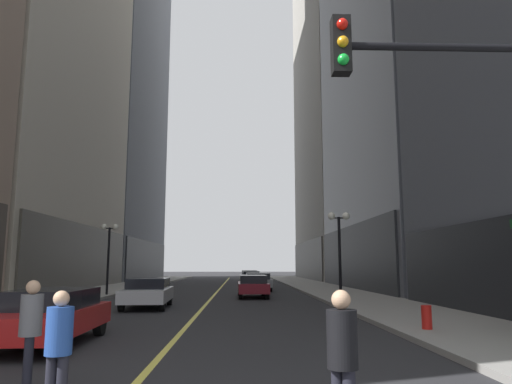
% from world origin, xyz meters
% --- Properties ---
extents(ground_plane, '(200.00, 200.00, 0.00)m').
position_xyz_m(ground_plane, '(0.00, 35.00, 0.00)').
color(ground_plane, '#262628').
extents(sidewalk_left, '(4.50, 78.00, 0.15)m').
position_xyz_m(sidewalk_left, '(-8.25, 35.00, 0.07)').
color(sidewalk_left, gray).
rests_on(sidewalk_left, ground).
extents(sidewalk_right, '(4.50, 78.00, 0.15)m').
position_xyz_m(sidewalk_right, '(8.25, 35.00, 0.07)').
color(sidewalk_right, gray).
rests_on(sidewalk_right, ground).
extents(lane_centre_stripe, '(0.16, 70.00, 0.01)m').
position_xyz_m(lane_centre_stripe, '(0.00, 35.00, 0.00)').
color(lane_centre_stripe, '#E5D64C').
rests_on(lane_centre_stripe, ground).
extents(building_left_far, '(12.41, 26.00, 55.85)m').
position_xyz_m(building_left_far, '(-16.61, 60.00, 27.84)').
color(building_left_far, slate).
rests_on(building_left_far, ground).
extents(building_right_mid, '(15.28, 24.00, 42.35)m').
position_xyz_m(building_right_mid, '(18.04, 34.50, 21.11)').
color(building_right_mid, slate).
rests_on(building_right_mid, ground).
extents(building_right_far, '(15.83, 26.00, 74.33)m').
position_xyz_m(building_right_far, '(18.32, 60.00, 37.09)').
color(building_right_far, '#A8A399').
rests_on(building_right_far, ground).
extents(car_red, '(1.99, 4.64, 1.32)m').
position_xyz_m(car_red, '(-2.97, 8.73, 0.72)').
color(car_red, '#B21919').
rests_on(car_red, ground).
extents(car_silver, '(2.13, 4.58, 1.32)m').
position_xyz_m(car_silver, '(-2.49, 18.72, 0.72)').
color(car_silver, '#B7B7BC').
rests_on(car_silver, ground).
extents(car_maroon, '(1.83, 4.52, 1.32)m').
position_xyz_m(car_maroon, '(2.42, 25.48, 0.72)').
color(car_maroon, maroon).
rests_on(car_maroon, ground).
extents(car_grey, '(1.99, 4.66, 1.32)m').
position_xyz_m(car_grey, '(2.99, 33.17, 0.72)').
color(car_grey, slate).
rests_on(car_grey, ground).
extents(car_black, '(1.82, 4.53, 1.32)m').
position_xyz_m(car_black, '(2.72, 44.11, 0.72)').
color(car_black, black).
rests_on(car_black, ground).
extents(car_blue, '(1.96, 4.43, 1.32)m').
position_xyz_m(car_blue, '(2.66, 51.11, 0.72)').
color(car_blue, navy).
rests_on(car_blue, ground).
extents(pedestrian_in_grey_suit, '(0.44, 0.44, 1.68)m').
position_xyz_m(pedestrian_in_grey_suit, '(-1.61, 4.52, 0.98)').
color(pedestrian_in_grey_suit, black).
rests_on(pedestrian_in_grey_suit, ground).
extents(pedestrian_in_blue_hoodie, '(0.40, 0.40, 1.58)m').
position_xyz_m(pedestrian_in_blue_hoodie, '(-0.65, 3.14, 0.92)').
color(pedestrian_in_blue_hoodie, black).
rests_on(pedestrian_in_blue_hoodie, ground).
extents(pedestrian_in_black_coat, '(0.48, 0.48, 1.64)m').
position_xyz_m(pedestrian_in_black_coat, '(2.82, 2.07, 0.95)').
color(pedestrian_in_black_coat, black).
rests_on(pedestrian_in_black_coat, ground).
extents(traffic_light_near_right, '(3.43, 0.35, 5.65)m').
position_xyz_m(traffic_light_near_right, '(5.35, 3.41, 3.74)').
color(traffic_light_near_right, black).
rests_on(traffic_light_near_right, ground).
extents(street_lamp_left_far, '(1.06, 0.36, 4.43)m').
position_xyz_m(street_lamp_left_far, '(-6.40, 26.26, 3.26)').
color(street_lamp_left_far, black).
rests_on(street_lamp_left_far, ground).
extents(street_lamp_right_mid, '(1.06, 0.36, 4.43)m').
position_xyz_m(street_lamp_right_mid, '(6.40, 19.29, 3.26)').
color(street_lamp_right_mid, black).
rests_on(street_lamp_right_mid, ground).
extents(fire_hydrant_right, '(0.28, 0.28, 0.80)m').
position_xyz_m(fire_hydrant_right, '(6.90, 10.17, 0.40)').
color(fire_hydrant_right, red).
rests_on(fire_hydrant_right, ground).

